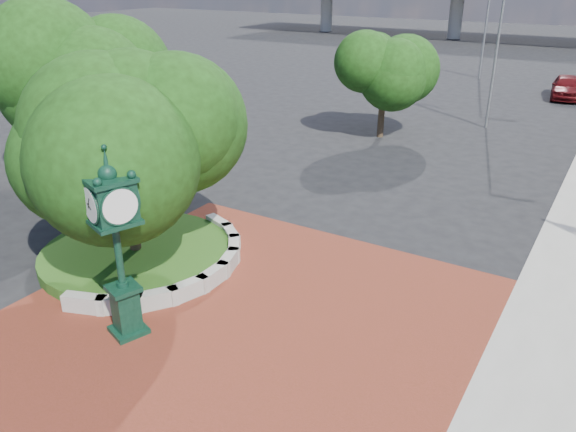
# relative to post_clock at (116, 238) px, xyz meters

# --- Properties ---
(ground) EXTENTS (200.00, 200.00, 0.00)m
(ground) POSITION_rel_post_clock_xyz_m (2.16, 3.09, -2.77)
(ground) COLOR black
(ground) RESTS_ON ground
(plaza) EXTENTS (12.00, 12.00, 0.04)m
(plaza) POSITION_rel_post_clock_xyz_m (2.16, 2.09, -2.75)
(plaza) COLOR maroon
(plaza) RESTS_ON ground
(planter_wall) EXTENTS (2.96, 6.77, 0.54)m
(planter_wall) POSITION_rel_post_clock_xyz_m (-0.55, 3.09, -2.50)
(planter_wall) COLOR #9E9B93
(planter_wall) RESTS_ON ground
(grass_bed) EXTENTS (6.10, 6.10, 0.40)m
(grass_bed) POSITION_rel_post_clock_xyz_m (-2.84, 3.09, -2.57)
(grass_bed) COLOR #1F4B15
(grass_bed) RESTS_ON ground
(tree_planter) EXTENTS (5.20, 5.20, 6.33)m
(tree_planter) POSITION_rel_post_clock_xyz_m (-2.84, 3.09, 0.95)
(tree_planter) COLOR #38281C
(tree_planter) RESTS_ON ground
(tree_northwest) EXTENTS (5.60, 5.60, 6.93)m
(tree_northwest) POSITION_rel_post_clock_xyz_m (-10.84, 8.09, 1.35)
(tree_northwest) COLOR #38281C
(tree_northwest) RESTS_ON ground
(tree_street) EXTENTS (4.40, 4.40, 5.45)m
(tree_street) POSITION_rel_post_clock_xyz_m (-1.84, 21.09, 0.47)
(tree_street) COLOR #38281C
(tree_street) RESTS_ON ground
(post_clock) EXTENTS (1.28, 1.28, 5.04)m
(post_clock) POSITION_rel_post_clock_xyz_m (0.00, 0.00, 0.00)
(post_clock) COLOR black
(post_clock) RESTS_ON ground
(parked_car) EXTENTS (2.60, 5.21, 1.70)m
(parked_car) POSITION_rel_post_clock_xyz_m (5.76, 37.95, -1.92)
(parked_car) COLOR #560C10
(parked_car) RESTS_ON ground
(street_lamp_near) EXTENTS (1.80, 0.24, 8.04)m
(street_lamp_near) POSITION_rel_post_clock_xyz_m (3.01, 26.32, 1.94)
(street_lamp_near) COLOR slate
(street_lamp_near) RESTS_ON ground
(street_lamp_far) EXTENTS (2.32, 0.34, 10.34)m
(street_lamp_far) POSITION_rel_post_clock_xyz_m (-1.59, 43.23, 3.29)
(street_lamp_far) COLOR slate
(street_lamp_far) RESTS_ON ground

